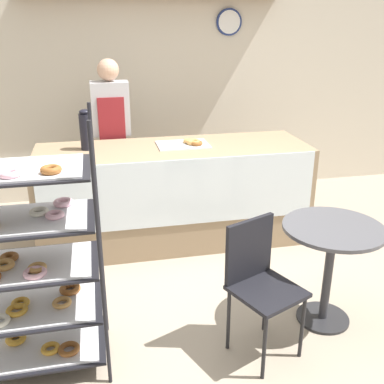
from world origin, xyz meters
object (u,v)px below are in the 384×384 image
(pastry_rack, at_px, (33,265))
(coffee_carafe, at_px, (86,130))
(cafe_chair, at_px, (258,274))
(cafe_table, at_px, (331,251))
(person_worker, at_px, (112,135))
(donut_tray_counter, at_px, (188,143))

(pastry_rack, height_order, coffee_carafe, pastry_rack)
(pastry_rack, relative_size, cafe_chair, 1.80)
(cafe_chair, relative_size, coffee_carafe, 2.43)
(cafe_table, bearing_deg, coffee_carafe, 135.23)
(cafe_table, distance_m, coffee_carafe, 2.27)
(person_worker, xyz_separation_m, donut_tray_counter, (0.66, -0.54, 0.02))
(donut_tray_counter, bearing_deg, cafe_table, -65.91)
(pastry_rack, height_order, donut_tray_counter, pastry_rack)
(person_worker, bearing_deg, cafe_chair, -70.99)
(person_worker, relative_size, cafe_chair, 1.90)
(coffee_carafe, bearing_deg, cafe_chair, -59.75)
(cafe_chair, height_order, coffee_carafe, coffee_carafe)
(person_worker, bearing_deg, cafe_table, -57.02)
(cafe_table, relative_size, coffee_carafe, 2.05)
(cafe_table, xyz_separation_m, coffee_carafe, (-1.57, 1.55, 0.55))
(coffee_carafe, bearing_deg, person_worker, 64.16)
(person_worker, height_order, coffee_carafe, person_worker)
(donut_tray_counter, bearing_deg, person_worker, 140.33)
(cafe_table, xyz_separation_m, cafe_chair, (-0.57, -0.15, -0.01))
(cafe_chair, bearing_deg, donut_tray_counter, 70.10)
(coffee_carafe, bearing_deg, cafe_table, -44.77)
(pastry_rack, distance_m, cafe_chair, 1.33)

